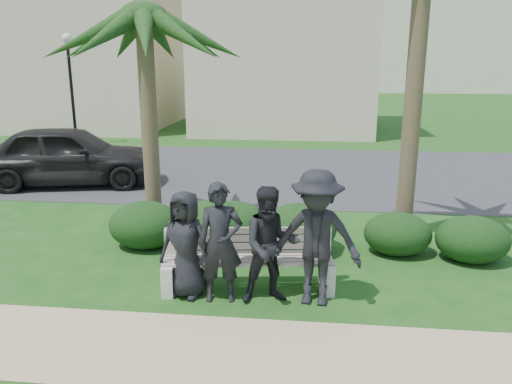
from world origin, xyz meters
TOP-DOWN VIEW (x-y plane):
  - ground at (0.00, 0.00)m, footprint 160.00×160.00m
  - footpath at (0.00, -1.80)m, footprint 30.00×1.60m
  - asphalt_street at (0.00, 8.00)m, footprint 160.00×8.00m
  - stucco_bldg_left at (-12.00, 18.00)m, footprint 10.40×8.40m
  - stucco_bldg_right at (-1.00, 18.00)m, footprint 8.40×8.40m
  - street_lamp at (-9.00, 12.00)m, footprint 0.36×0.36m
  - park_bench at (-0.52, -0.12)m, footprint 2.55×0.89m
  - man_a at (-1.38, -0.40)m, footprint 0.86×0.67m
  - man_b at (-0.86, -0.49)m, footprint 0.68×0.50m
  - man_c at (-0.17, -0.45)m, footprint 0.94×0.82m
  - man_d at (0.46, -0.44)m, footprint 1.31×0.86m
  - hedge_a at (-2.60, 1.43)m, footprint 1.32×1.09m
  - hedge_b at (-0.99, 1.61)m, footprint 1.33×1.10m
  - hedge_c at (-1.33, 1.48)m, footprint 1.41×1.17m
  - hedge_d at (0.14, 1.40)m, footprint 1.34×1.10m
  - hedge_e at (1.90, 1.59)m, footprint 1.17×0.97m
  - hedge_f at (3.10, 1.40)m, footprint 1.22×1.01m
  - hedge_extra at (0.19, 1.61)m, footprint 1.33×1.10m
  - palm_left at (-2.80, 2.56)m, footprint 3.00×3.00m
  - car_a at (-6.16, 5.71)m, footprint 5.07×2.89m

SIDE VIEW (x-z plane):
  - ground at x=0.00m, z-range 0.00..0.00m
  - footpath at x=0.00m, z-range -0.01..0.01m
  - asphalt_street at x=0.00m, z-range -0.01..0.01m
  - hedge_e at x=1.90m, z-range 0.00..0.76m
  - park_bench at x=-0.52m, z-range -0.04..0.83m
  - hedge_f at x=3.10m, z-range 0.00..0.80m
  - hedge_a at x=-2.60m, z-range 0.00..0.86m
  - hedge_b at x=-0.99m, z-range 0.00..0.86m
  - hedge_extra at x=0.19m, z-range 0.00..0.86m
  - hedge_d at x=0.14m, z-range 0.00..0.87m
  - hedge_c at x=-1.33m, z-range 0.00..0.92m
  - man_a at x=-1.38m, z-range 0.00..1.55m
  - car_a at x=-6.16m, z-range 0.00..1.63m
  - man_c at x=-0.17m, z-range 0.00..1.67m
  - man_b at x=-0.86m, z-range 0.00..1.71m
  - man_d at x=0.46m, z-range 0.00..1.91m
  - street_lamp at x=-9.00m, z-range 0.80..5.09m
  - stucco_bldg_left at x=-12.00m, z-range 0.01..7.31m
  - stucco_bldg_right at x=-1.00m, z-range 0.01..7.31m
  - palm_left at x=-2.80m, z-range 1.54..6.52m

